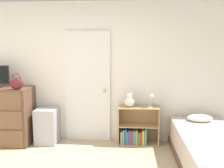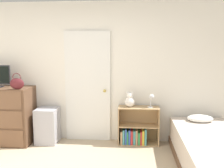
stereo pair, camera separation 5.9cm
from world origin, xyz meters
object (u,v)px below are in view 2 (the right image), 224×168
at_px(teddy_bear, 130,100).
at_px(desk_lamp, 151,98).
at_px(dresser, 2,115).
at_px(storage_bin, 48,125).
at_px(bookshelf, 136,130).
at_px(handbag, 17,83).
at_px(bed, 212,152).

xyz_separation_m(teddy_bear, desk_lamp, (0.38, -0.04, 0.05)).
bearing_deg(dresser, desk_lamp, 2.02).
distance_m(storage_bin, bookshelf, 1.62).
bearing_deg(bookshelf, storage_bin, -177.85).
relative_size(handbag, bookshelf, 0.39).
bearing_deg(bookshelf, handbag, -171.08).
bearing_deg(teddy_bear, storage_bin, -177.63).
xyz_separation_m(bookshelf, desk_lamp, (0.26, -0.04, 0.61)).
bearing_deg(dresser, storage_bin, 5.03).
relative_size(storage_bin, bed, 0.32).
bearing_deg(storage_bin, teddy_bear, 2.37).
relative_size(dresser, bed, 0.55).
bearing_deg(bed, bookshelf, 141.95).
height_order(dresser, bed, dresser).
relative_size(dresser, handbag, 3.89).
bearing_deg(storage_bin, desk_lamp, 0.72).
height_order(storage_bin, bed, storage_bin).
height_order(dresser, desk_lamp, dresser).
height_order(dresser, bookshelf, dresser).
xyz_separation_m(handbag, desk_lamp, (2.29, 0.28, -0.28)).
height_order(bookshelf, bed, bookshelf).
distance_m(handbag, storage_bin, 0.95).
bearing_deg(storage_bin, dresser, -174.97).
distance_m(handbag, bed, 3.28).
relative_size(teddy_bear, bed, 0.14).
bearing_deg(desk_lamp, storage_bin, -179.28).
xyz_separation_m(storage_bin, bookshelf, (1.62, 0.06, -0.07)).
bearing_deg(dresser, teddy_bear, 3.30).
bearing_deg(teddy_bear, dresser, -176.70).
relative_size(storage_bin, bookshelf, 0.88).
relative_size(handbag, desk_lamp, 1.15).
xyz_separation_m(desk_lamp, bed, (0.82, -0.81, -0.61)).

